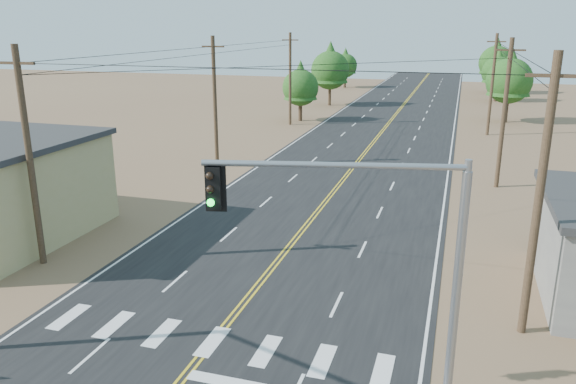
% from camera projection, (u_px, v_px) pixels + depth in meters
% --- Properties ---
extents(road, '(15.00, 200.00, 0.02)m').
position_uv_depth(road, '(341.00, 182.00, 39.96)').
color(road, black).
rests_on(road, ground).
extents(utility_pole_left_near, '(1.80, 0.30, 10.00)m').
position_uv_depth(utility_pole_left_near, '(29.00, 157.00, 24.97)').
color(utility_pole_left_near, '#4C3826').
rests_on(utility_pole_left_near, ground).
extents(utility_pole_left_mid, '(1.80, 0.30, 10.00)m').
position_uv_depth(utility_pole_left_mid, '(215.00, 101.00, 43.29)').
color(utility_pole_left_mid, '#4C3826').
rests_on(utility_pole_left_mid, ground).
extents(utility_pole_left_far, '(1.80, 0.30, 10.00)m').
position_uv_depth(utility_pole_left_far, '(290.00, 78.00, 61.61)').
color(utility_pole_left_far, '#4C3826').
rests_on(utility_pole_left_far, ground).
extents(utility_pole_right_near, '(1.80, 0.30, 10.00)m').
position_uv_depth(utility_pole_right_near, '(539.00, 198.00, 19.05)').
color(utility_pole_right_near, '#4C3826').
rests_on(utility_pole_right_near, ground).
extents(utility_pole_right_mid, '(1.80, 0.30, 10.00)m').
position_uv_depth(utility_pole_right_mid, '(504.00, 113.00, 37.37)').
color(utility_pole_right_mid, '#4C3826').
rests_on(utility_pole_right_mid, ground).
extents(utility_pole_right_far, '(1.80, 0.30, 10.00)m').
position_uv_depth(utility_pole_right_far, '(492.00, 84.00, 55.69)').
color(utility_pole_right_far, '#4C3826').
rests_on(utility_pole_right_far, ground).
extents(signal_mast_right, '(6.76, 1.83, 7.53)m').
position_uv_depth(signal_mast_right, '(383.00, 246.00, 14.83)').
color(signal_mast_right, gray).
rests_on(signal_mast_right, ground).
extents(tree_left_near, '(4.17, 4.17, 6.95)m').
position_uv_depth(tree_left_near, '(301.00, 84.00, 64.45)').
color(tree_left_near, '#3F2D1E').
rests_on(tree_left_near, ground).
extents(tree_left_mid, '(5.23, 5.23, 8.72)m').
position_uv_depth(tree_left_mid, '(330.00, 66.00, 76.72)').
color(tree_left_mid, '#3F2D1E').
rests_on(tree_left_mid, ground).
extents(tree_left_far, '(4.18, 4.18, 6.97)m').
position_uv_depth(tree_left_far, '(345.00, 63.00, 99.24)').
color(tree_left_far, '#3F2D1E').
rests_on(tree_left_far, ground).
extents(tree_right_near, '(5.11, 5.11, 8.52)m').
position_uv_depth(tree_right_near, '(510.00, 76.00, 63.22)').
color(tree_right_near, '#3F2D1E').
rests_on(tree_right_near, ground).
extents(tree_right_mid, '(4.55, 4.55, 7.59)m').
position_uv_depth(tree_right_mid, '(498.00, 69.00, 81.10)').
color(tree_right_mid, '#3F2D1E').
rests_on(tree_right_mid, ground).
extents(tree_right_far, '(5.36, 5.36, 8.93)m').
position_uv_depth(tree_right_far, '(496.00, 59.00, 90.38)').
color(tree_right_far, '#3F2D1E').
rests_on(tree_right_far, ground).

